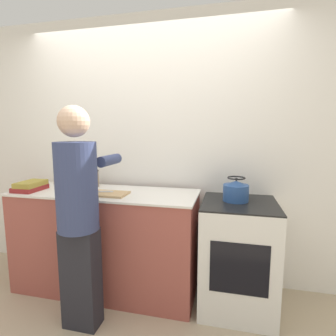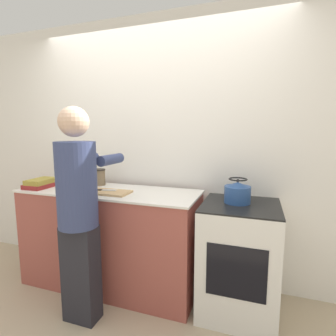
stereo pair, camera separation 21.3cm
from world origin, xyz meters
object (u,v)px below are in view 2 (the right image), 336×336
(cutting_board, at_px, (108,192))
(knife, at_px, (104,190))
(kettle, at_px, (237,193))
(bowl_prep, at_px, (70,179))
(canister_jar, at_px, (99,177))
(oven, at_px, (239,258))
(person, at_px, (79,207))

(cutting_board, bearing_deg, knife, 163.55)
(kettle, bearing_deg, bowl_prep, 175.02)
(bowl_prep, relative_size, canister_jar, 0.74)
(oven, bearing_deg, kettle, 131.44)
(cutting_board, xyz_separation_m, knife, (-0.06, 0.02, 0.01))
(oven, height_order, kettle, kettle)
(oven, xyz_separation_m, bowl_prep, (-1.81, 0.19, 0.52))
(knife, distance_m, kettle, 1.17)
(oven, distance_m, canister_jar, 1.53)
(oven, bearing_deg, bowl_prep, 173.95)
(oven, xyz_separation_m, canister_jar, (-1.41, 0.15, 0.57))
(oven, bearing_deg, canister_jar, 173.76)
(knife, relative_size, canister_jar, 1.29)
(oven, height_order, canister_jar, canister_jar)
(person, relative_size, bowl_prep, 13.65)
(cutting_board, distance_m, canister_jar, 0.40)
(oven, height_order, knife, knife)
(oven, distance_m, bowl_prep, 1.89)
(person, bearing_deg, oven, 23.38)
(bowl_prep, bearing_deg, oven, -6.05)
(bowl_prep, bearing_deg, person, -46.80)
(cutting_board, bearing_deg, oven, 5.86)
(knife, bearing_deg, bowl_prep, 141.95)
(oven, distance_m, person, 1.34)
(cutting_board, relative_size, knife, 1.80)
(cutting_board, xyz_separation_m, kettle, (1.10, 0.15, 0.05))
(person, relative_size, kettle, 7.95)
(kettle, relative_size, bowl_prep, 1.72)
(person, distance_m, kettle, 1.25)
(person, relative_size, knife, 7.78)
(cutting_board, height_order, bowl_prep, bowl_prep)
(person, height_order, kettle, person)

